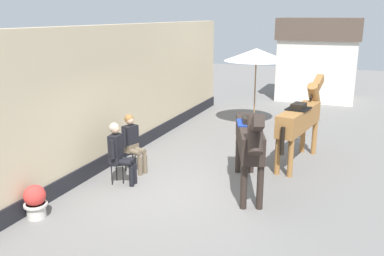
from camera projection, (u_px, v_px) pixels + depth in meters
ground_plane at (230, 150)px, 11.60m from camera, size 40.00×40.00×0.00m
pub_facade_wall at (119, 99)px, 10.77m from camera, size 0.34×14.00×3.40m
distant_cottage at (318, 58)px, 18.20m from camera, size 3.40×2.60×3.50m
seated_visitor_near at (119, 150)px, 9.13m from camera, size 0.61×0.49×1.39m
seated_visitor_far at (132, 140)px, 9.86m from camera, size 0.61×0.48×1.39m
saddled_horse_near at (250, 139)px, 8.63m from camera, size 1.23×2.88×2.06m
saddled_horse_far at (301, 118)px, 10.38m from camera, size 0.80×2.98×2.06m
flower_planter_near at (35, 201)px, 7.67m from camera, size 0.43×0.43×0.64m
cafe_parasol at (256, 55)px, 13.55m from camera, size 2.10×2.10×2.58m
spare_stool_white at (251, 130)px, 12.15m from camera, size 0.32×0.32×0.46m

